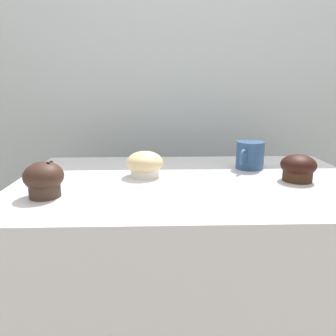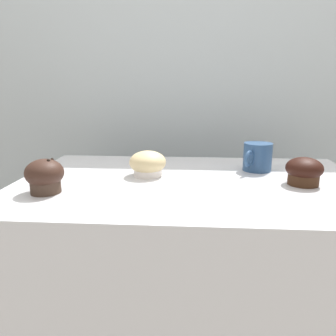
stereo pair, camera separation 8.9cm
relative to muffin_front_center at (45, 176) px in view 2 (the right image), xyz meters
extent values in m
cube|color=#A8B2B7|center=(0.37, 0.74, -0.10)|extent=(3.20, 0.10, 1.80)
cube|color=silver|center=(0.37, 0.14, -0.52)|extent=(1.00, 0.64, 0.96)
cylinder|color=#3F2D23|center=(0.00, 0.00, -0.02)|extent=(0.07, 0.07, 0.05)
ellipsoid|color=#341F17|center=(0.00, 0.00, 0.01)|extent=(0.10, 0.10, 0.07)
sphere|color=black|center=(0.02, -0.01, 0.04)|extent=(0.01, 0.01, 0.01)
sphere|color=black|center=(0.02, 0.02, 0.04)|extent=(0.01, 0.01, 0.01)
cylinder|color=#382113|center=(0.67, 0.12, -0.02)|extent=(0.08, 0.08, 0.05)
ellipsoid|color=black|center=(0.67, 0.12, 0.00)|extent=(0.10, 0.10, 0.06)
cylinder|color=white|center=(0.24, 0.18, -0.02)|extent=(0.08, 0.08, 0.04)
ellipsoid|color=#D4BB85|center=(0.24, 0.18, 0.00)|extent=(0.11, 0.11, 0.07)
cylinder|color=navy|center=(0.58, 0.27, 0.00)|extent=(0.09, 0.09, 0.09)
torus|color=navy|center=(0.54, 0.22, 0.00)|extent=(0.04, 0.05, 0.05)
cylinder|color=black|center=(0.58, 0.27, 0.04)|extent=(0.08, 0.08, 0.01)
camera|label=1|loc=(0.27, -0.77, 0.22)|focal=35.00mm
camera|label=2|loc=(0.36, -0.76, 0.22)|focal=35.00mm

